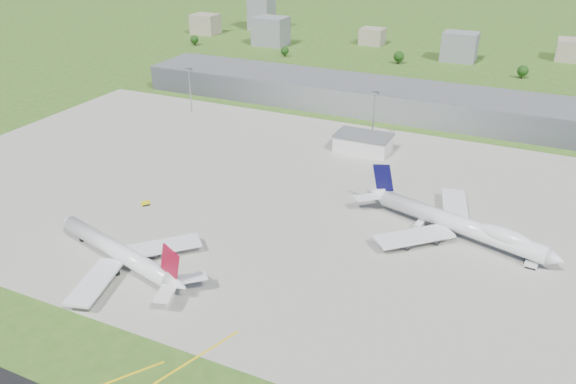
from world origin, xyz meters
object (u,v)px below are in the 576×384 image
at_px(airliner_red_twin, 121,253).
at_px(van_white_far, 531,265).
at_px(tug_yellow, 146,203).
at_px(van_white_near, 419,226).
at_px(airliner_blue_quad, 459,224).

bearing_deg(airliner_red_twin, van_white_far, -140.76).
distance_m(tug_yellow, van_white_far, 144.48).
relative_size(van_white_near, van_white_far, 1.42).
relative_size(airliner_red_twin, airliner_blue_quad, 0.89).
xyz_separation_m(van_white_near, van_white_far, (39.41, -9.65, -0.33)).
distance_m(airliner_blue_quad, van_white_far, 27.65).
height_order(tug_yellow, van_white_near, van_white_near).
relative_size(tug_yellow, van_white_near, 0.66).
height_order(van_white_near, van_white_far, van_white_near).
xyz_separation_m(airliner_blue_quad, van_white_far, (25.55, -9.61, -4.41)).
xyz_separation_m(airliner_red_twin, tug_yellow, (-19.90, 38.12, -4.02)).
distance_m(airliner_red_twin, van_white_near, 106.59).
xyz_separation_m(airliner_red_twin, van_white_near, (84.10, 65.40, -3.49)).
bearing_deg(van_white_far, van_white_near, 169.99).
bearing_deg(airliner_blue_quad, airliner_red_twin, -129.25).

